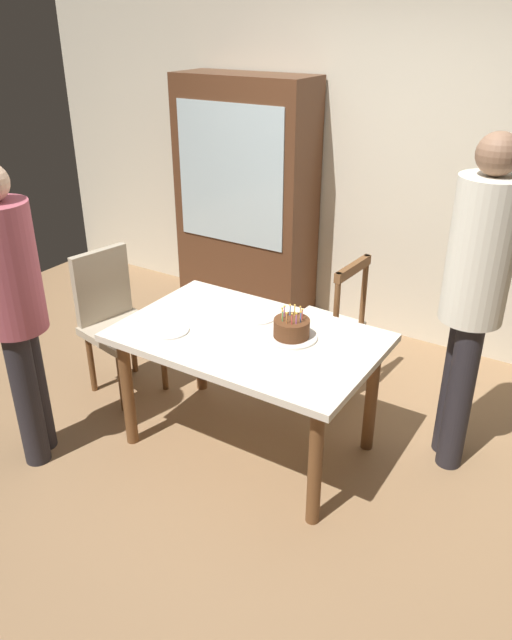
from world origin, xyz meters
TOP-DOWN VIEW (x-y plane):
  - ground at (0.00, 0.00)m, footprint 6.40×6.40m
  - back_wall at (0.00, 1.85)m, footprint 6.40×0.10m
  - dining_table at (0.00, 0.00)m, footprint 1.41×0.89m
  - birthday_cake at (0.22, 0.09)m, footprint 0.28×0.28m
  - plate_near_celebrant at (-0.39, -0.20)m, footprint 0.22×0.22m
  - plate_far_side at (-0.07, 0.20)m, footprint 0.22×0.22m
  - fork_near_celebrant at (-0.55, -0.20)m, footprint 0.18×0.03m
  - fork_far_side at (-0.23, 0.19)m, footprint 0.18×0.03m
  - chair_spindle_back at (0.10, 0.76)m, footprint 0.47×0.47m
  - chair_upholstered at (-1.09, 0.08)m, footprint 0.52×0.52m
  - person_celebrant at (-0.98, -0.71)m, footprint 0.32×0.32m
  - person_guest at (1.02, 0.52)m, footprint 0.32×0.32m
  - china_cabinet at (-1.03, 1.56)m, footprint 1.10×0.45m

SIDE VIEW (x-z plane):
  - ground at x=0.00m, z-range 0.00..0.00m
  - chair_spindle_back at x=0.10m, z-range -0.02..0.93m
  - chair_upholstered at x=-1.09m, z-range 0.06..1.01m
  - dining_table at x=0.00m, z-range 0.27..1.01m
  - fork_near_celebrant at x=-0.55m, z-range 0.74..0.74m
  - fork_far_side at x=-0.23m, z-range 0.74..0.74m
  - plate_near_celebrant at x=-0.39m, z-range 0.74..0.75m
  - plate_far_side at x=-0.07m, z-range 0.74..0.75m
  - birthday_cake at x=0.22m, z-range 0.70..0.88m
  - china_cabinet at x=-1.03m, z-range 0.00..1.90m
  - person_celebrant at x=-0.98m, z-range 0.12..1.79m
  - person_guest at x=1.02m, z-range 0.14..1.96m
  - back_wall at x=0.00m, z-range 0.00..2.60m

